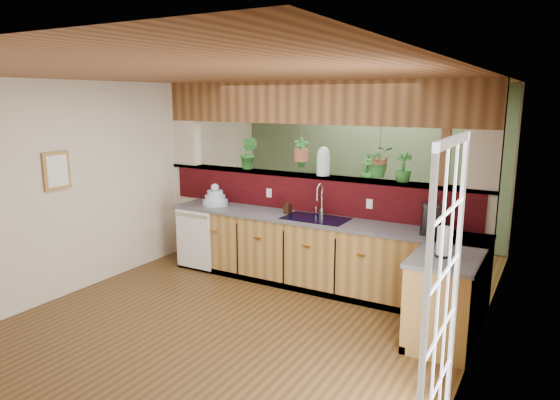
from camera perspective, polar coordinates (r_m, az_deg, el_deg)
The scene contains 28 objects.
ground at distance 5.88m, azimuth -2.49°, elevation -12.38°, with size 4.60×7.00×0.01m, color #4D3317.
ceiling at distance 5.37m, azimuth -2.74°, elevation 13.84°, with size 4.60×7.00×0.01m, color brown.
wall_back at distance 8.60m, azimuth 9.94°, elevation 4.19°, with size 4.60×0.02×2.60m, color beige.
wall_left at distance 6.97m, azimuth -18.85°, elevation 2.00°, with size 0.02×7.00×2.60m, color beige.
wall_right at distance 4.70m, azimuth 21.87°, elevation -2.66°, with size 0.02×7.00×2.60m, color beige.
pass_through_partition at distance 6.65m, azimuth 3.82°, elevation 1.21°, with size 4.60×0.21×2.60m.
pass_through_ledge at distance 6.63m, azimuth 3.62°, elevation 2.76°, with size 4.60×0.21×0.04m, color brown.
header_beam at distance 6.55m, azimuth 3.73°, elevation 11.04°, with size 4.60×0.15×0.55m, color brown.
sage_backwall at distance 8.59m, azimuth 9.90°, elevation 4.18°, with size 4.55×0.02×2.55m, color #526947.
countertop at distance 6.10m, azimuth 8.63°, elevation -7.09°, with size 4.14×1.52×0.90m.
dishwasher at distance 7.05m, azimuth -9.89°, elevation -4.46°, with size 0.58×0.03×0.82m.
navy_sink at distance 6.30m, azimuth 4.10°, elevation -2.82°, with size 0.82×0.50×0.18m.
french_door at distance 3.56m, azimuth 18.04°, elevation -11.16°, with size 0.06×1.02×2.16m, color white.
framed_print at distance 6.41m, azimuth -24.15°, elevation 3.08°, with size 0.04×0.35×0.45m.
faucet at distance 6.38m, azimuth 4.63°, elevation 0.19°, with size 0.18×0.19×0.43m.
dish_stack at distance 7.08m, azimuth -7.42°, elevation 0.17°, with size 0.35×0.35×0.31m.
soap_dispenser at distance 6.50m, azimuth 0.89°, elevation -0.77°, with size 0.08×0.09×0.19m, color #352113.
coffee_maker at distance 5.80m, azimuth 16.78°, elevation -2.26°, with size 0.17×0.29×0.32m.
paper_towel at distance 5.01m, azimuth 18.15°, elevation -4.60°, with size 0.15×0.15×0.31m.
glass_jar at distance 6.53m, azimuth 4.97°, elevation 4.45°, with size 0.17×0.17×0.38m.
ledge_plant_left at distance 7.08m, azimuth -3.59°, elevation 5.38°, with size 0.25×0.20×0.46m, color #246424.
ledge_plant_right at distance 6.17m, azimuth 13.91°, elevation 3.65°, with size 0.20×0.20×0.36m, color #246424.
hanging_plant_a at distance 6.65m, azimuth 2.43°, elevation 6.55°, with size 0.25×0.21×0.52m.
hanging_plant_b at distance 6.23m, azimuth 11.37°, elevation 5.83°, with size 0.43×0.40×0.54m.
shelving_console at distance 8.59m, azimuth 7.87°, elevation -1.18°, with size 1.53×0.41×1.02m, color black.
shelf_plant_a at distance 8.69m, azimuth 4.35°, elevation 3.74°, with size 0.20×0.13×0.38m, color #246424.
shelf_plant_b at distance 8.35m, azimuth 9.97°, elevation 3.44°, with size 0.24×0.24×0.42m, color #246424.
floor_plant at distance 7.81m, azimuth 14.57°, elevation -3.41°, with size 0.74×0.64×0.83m, color #246424.
Camera 1 is at (2.87, -4.54, 2.40)m, focal length 32.00 mm.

